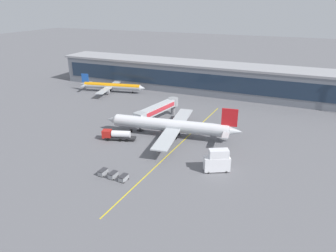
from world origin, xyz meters
The scene contains 11 objects.
ground_plane centered at (0.00, 0.00, 0.00)m, with size 700.00×700.00×0.00m, color slate.
apron_lead_in_line centered at (4.97, 2.00, 0.00)m, with size 0.30×80.00×0.01m, color yellow.
terminal_building centered at (7.74, 65.12, 7.09)m, with size 183.15×18.56×14.15m.
main_airliner centered at (0.24, 7.05, 4.01)m, with size 46.03×36.83×11.48m.
jet_bridge centered at (-9.50, 18.34, 5.02)m, with size 8.01×24.33×6.71m.
fuel_tanker centered at (-15.00, -2.29, 1.75)m, with size 11.05×5.66×3.25m.
catering_lift centered at (20.18, -9.13, 3.07)m, with size 7.18×5.38×6.30m.
baggage_cart_0 centered at (-6.54, -22.68, 0.78)m, with size 1.75×2.73×1.48m.
baggage_cart_1 centered at (-3.35, -22.86, 0.78)m, with size 1.75×2.73×1.48m.
baggage_cart_2 centered at (-0.15, -23.03, 0.78)m, with size 1.75×2.73×1.48m.
commuter_jet_far centered at (-47.89, 46.01, 3.02)m, with size 34.30×27.56×8.54m.
Camera 1 is at (36.87, -80.97, 42.10)m, focal length 33.38 mm.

